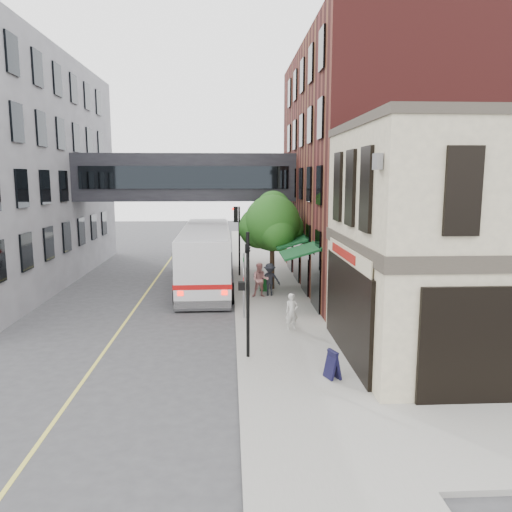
{
  "coord_description": "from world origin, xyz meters",
  "views": [
    {
      "loc": [
        -0.22,
        -15.11,
        6.53
      ],
      "look_at": [
        0.82,
        4.59,
        3.4
      ],
      "focal_mm": 35.0,
      "sensor_mm": 36.0,
      "label": 1
    }
  ],
  "objects": [
    {
      "name": "ground",
      "position": [
        0.0,
        0.0,
        0.0
      ],
      "size": [
        120.0,
        120.0,
        0.0
      ],
      "primitive_type": "plane",
      "color": "#38383A",
      "rests_on": "ground"
    },
    {
      "name": "sidewalk_main",
      "position": [
        2.0,
        14.0,
        0.07
      ],
      "size": [
        4.0,
        60.0,
        0.15
      ],
      "primitive_type": "cube",
      "color": "gray",
      "rests_on": "ground"
    },
    {
      "name": "corner_building",
      "position": [
        8.97,
        2.0,
        4.21
      ],
      "size": [
        10.19,
        8.12,
        8.45
      ],
      "color": "tan",
      "rests_on": "ground"
    },
    {
      "name": "brick_building",
      "position": [
        9.98,
        15.0,
        6.99
      ],
      "size": [
        13.76,
        18.0,
        14.0
      ],
      "color": "#531C1A",
      "rests_on": "ground"
    },
    {
      "name": "skyway_bridge",
      "position": [
        -3.0,
        18.0,
        6.5
      ],
      "size": [
        14.0,
        3.18,
        3.0
      ],
      "color": "black",
      "rests_on": "ground"
    },
    {
      "name": "traffic_signal_near",
      "position": [
        0.37,
        2.0,
        2.98
      ],
      "size": [
        0.44,
        0.22,
        4.6
      ],
      "color": "black",
      "rests_on": "sidewalk_main"
    },
    {
      "name": "traffic_signal_far",
      "position": [
        0.26,
        17.0,
        3.34
      ],
      "size": [
        0.53,
        0.28,
        4.5
      ],
      "color": "black",
      "rests_on": "sidewalk_main"
    },
    {
      "name": "street_sign_pole",
      "position": [
        0.39,
        7.0,
        1.93
      ],
      "size": [
        0.08,
        0.75,
        3.0
      ],
      "color": "gray",
      "rests_on": "sidewalk_main"
    },
    {
      "name": "street_tree",
      "position": [
        2.19,
        13.22,
        3.91
      ],
      "size": [
        3.8,
        3.2,
        5.6
      ],
      "color": "#382619",
      "rests_on": "sidewalk_main"
    },
    {
      "name": "lane_marking",
      "position": [
        -5.0,
        10.0,
        0.01
      ],
      "size": [
        0.12,
        40.0,
        0.01
      ],
      "primitive_type": "cube",
      "color": "#D8CC4C",
      "rests_on": "ground"
    },
    {
      "name": "bus",
      "position": [
        -1.66,
        14.82,
        1.94
      ],
      "size": [
        3.29,
        12.89,
        3.46
      ],
      "color": "silver",
      "rests_on": "ground"
    },
    {
      "name": "pedestrian_a",
      "position": [
        2.36,
        5.11,
        0.93
      ],
      "size": [
        0.64,
        0.5,
        1.55
      ],
      "primitive_type": "imported",
      "rotation": [
        0.0,
        0.0,
        0.26
      ],
      "color": "silver",
      "rests_on": "sidewalk_main"
    },
    {
      "name": "pedestrian_b",
      "position": [
        1.4,
        10.99,
        1.08
      ],
      "size": [
        0.96,
        0.77,
        1.85
      ],
      "primitive_type": "imported",
      "rotation": [
        0.0,
        0.0,
        -0.08
      ],
      "color": "tan",
      "rests_on": "sidewalk_main"
    },
    {
      "name": "pedestrian_c",
      "position": [
        1.92,
        11.3,
        1.04
      ],
      "size": [
        1.17,
        0.7,
        1.77
      ],
      "primitive_type": "imported",
      "rotation": [
        0.0,
        0.0,
        -0.04
      ],
      "color": "black",
      "rests_on": "sidewalk_main"
    },
    {
      "name": "newspaper_box",
      "position": [
        1.69,
        12.41,
        0.56
      ],
      "size": [
        0.49,
        0.46,
        0.81
      ],
      "primitive_type": "cube",
      "rotation": [
        0.0,
        0.0,
        -0.3
      ],
      "color": "#12531D",
      "rests_on": "sidewalk_main"
    },
    {
      "name": "sandwich_board",
      "position": [
        3.03,
        -0.09,
        0.61
      ],
      "size": [
        0.49,
        0.6,
        0.93
      ],
      "primitive_type": "cube",
      "rotation": [
        0.0,
        0.0,
        0.36
      ],
      "color": "black",
      "rests_on": "sidewalk_main"
    }
  ]
}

